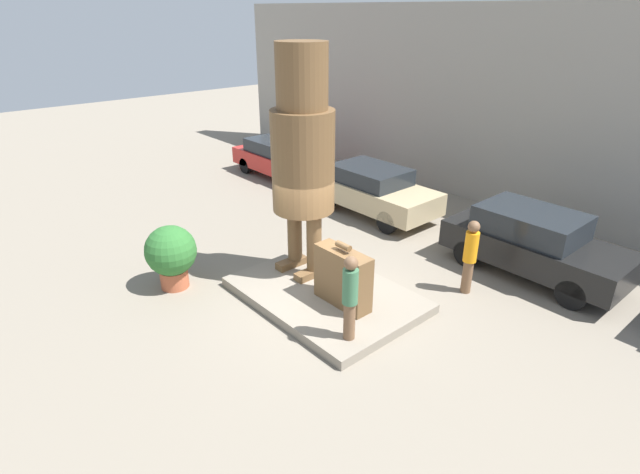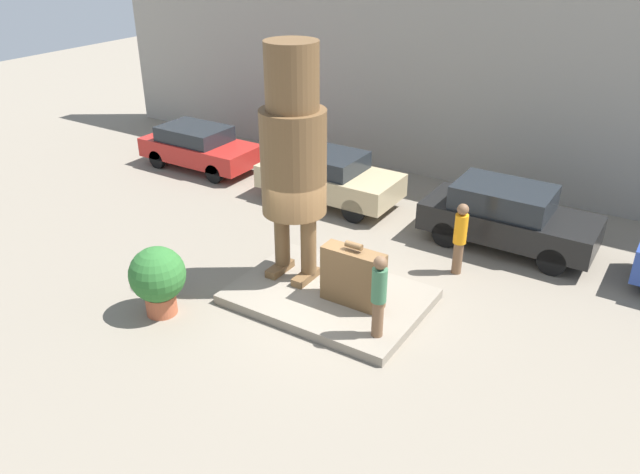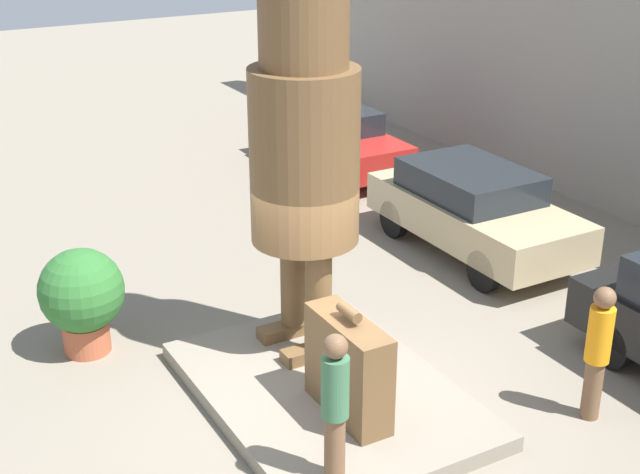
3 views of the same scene
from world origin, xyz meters
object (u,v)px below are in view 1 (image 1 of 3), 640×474
parked_car_tan (373,189)px  parked_car_black (533,242)px  parked_car_red (279,157)px  worker_hivis (470,254)px  statue_figure (303,147)px  tourist (350,295)px  giant_suitcase (343,277)px  planter_pot (171,253)px

parked_car_tan → parked_car_black: (5.28, -0.01, 0.04)m
parked_car_red → parked_car_black: (10.39, -0.13, 0.11)m
parked_car_tan → worker_hivis: 5.14m
parked_car_tan → worker_hivis: bearing=-22.1°
statue_figure → tourist: (2.67, -1.11, -2.07)m
parked_car_tan → giant_suitcase: bearing=-53.1°
tourist → parked_car_tan: (-4.47, 5.41, -0.36)m
parked_car_tan → worker_hivis: size_ratio=2.34×
giant_suitcase → planter_pot: giant_suitcase is taller
giant_suitcase → worker_hivis: size_ratio=0.81×
giant_suitcase → worker_hivis: bearing=64.9°
tourist → parked_car_black: 5.47m
giant_suitcase → parked_car_tan: 5.82m
parked_car_red → planter_pot: (5.23, -7.00, 0.12)m
parked_car_black → worker_hivis: worker_hivis is taller
parked_car_tan → planter_pot: 6.88m
statue_figure → worker_hivis: statue_figure is taller
giant_suitcase → tourist: tourist is taller
statue_figure → parked_car_tan: 5.26m
giant_suitcase → worker_hivis: (1.28, 2.72, 0.13)m
giant_suitcase → parked_car_black: size_ratio=0.34×
tourist → parked_car_tan: bearing=129.6°
parked_car_red → parked_car_black: size_ratio=0.94×
parked_car_black → worker_hivis: size_ratio=2.40×
planter_pot → parked_car_tan: bearing=91.0°
statue_figure → planter_pot: size_ratio=3.39×
giant_suitcase → parked_car_red: (-8.60, 4.77, -0.09)m
parked_car_black → planter_pot: 8.58m
parked_car_black → worker_hivis: (-0.51, -1.92, 0.12)m
tourist → parked_car_black: size_ratio=0.41×
parked_car_tan → statue_figure: bearing=-67.3°
parked_car_black → planter_pot: (-5.16, -6.86, 0.01)m
giant_suitcase → parked_car_tan: giant_suitcase is taller
planter_pot → tourist: bearing=18.6°
parked_car_red → statue_figure: bearing=-32.6°
giant_suitcase → parked_car_tan: (-3.49, 4.65, -0.03)m
parked_car_black → parked_car_tan: bearing=179.9°
planter_pot → worker_hivis: (4.64, 4.94, 0.10)m
statue_figure → tourist: bearing=-22.5°
statue_figure → parked_car_red: 8.58m
tourist → parked_car_black: (0.80, 5.40, -0.31)m
giant_suitcase → parked_car_black: 4.97m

